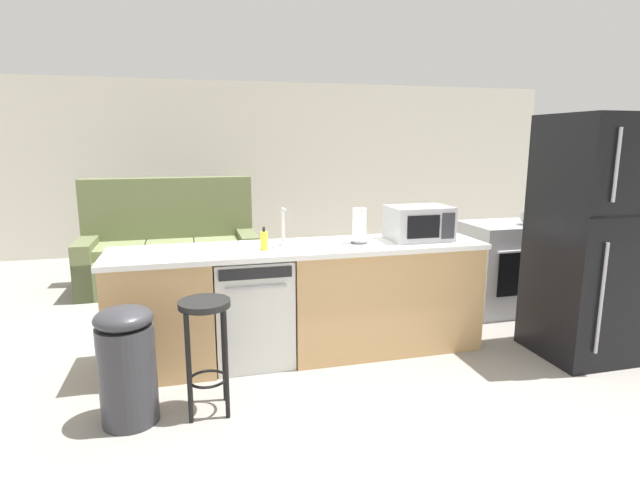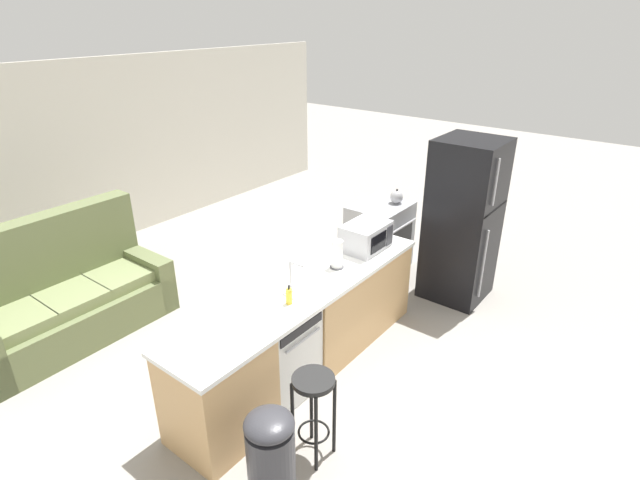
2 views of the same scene
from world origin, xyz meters
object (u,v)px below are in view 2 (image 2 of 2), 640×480
(stove_range, at_px, (379,237))
(dishwasher, at_px, (277,351))
(bar_stool, at_px, (313,400))
(microwave, at_px, (366,236))
(trash_bin, at_px, (271,456))
(soap_bottle, at_px, (289,296))
(couch, at_px, (64,299))
(refrigerator, at_px, (463,221))
(kettle, at_px, (397,197))
(paper_towel_roll, at_px, (337,255))

(stove_range, bearing_deg, dishwasher, -168.09)
(bar_stool, bearing_deg, microwave, 21.92)
(stove_range, bearing_deg, trash_bin, -159.89)
(bar_stool, bearing_deg, soap_bottle, 53.56)
(couch, bearing_deg, refrigerator, -41.74)
(stove_range, height_order, microwave, microwave)
(refrigerator, bearing_deg, microwave, 155.58)
(bar_stool, bearing_deg, couch, 95.93)
(stove_range, bearing_deg, microwave, -155.52)
(microwave, distance_m, couch, 3.24)
(refrigerator, xyz_separation_m, soap_bottle, (-2.50, 0.47, 0.02))
(dishwasher, relative_size, kettle, 4.10)
(paper_towel_roll, height_order, soap_bottle, paper_towel_roll)
(stove_range, bearing_deg, kettle, -36.68)
(stove_range, height_order, couch, couch)
(soap_bottle, distance_m, kettle, 2.72)
(paper_towel_roll, bearing_deg, microwave, 1.23)
(paper_towel_roll, distance_m, trash_bin, 1.97)
(refrigerator, xyz_separation_m, couch, (-3.29, 2.94, -0.56))
(dishwasher, bearing_deg, couch, 106.18)
(microwave, height_order, paper_towel_roll, paper_towel_roll)
(soap_bottle, bearing_deg, microwave, 3.45)
(kettle, relative_size, trash_bin, 0.28)
(stove_range, distance_m, paper_towel_roll, 1.91)
(stove_range, distance_m, kettle, 0.57)
(kettle, distance_m, couch, 4.02)
(soap_bottle, height_order, couch, couch)
(bar_stool, bearing_deg, stove_range, 22.97)
(bar_stool, distance_m, trash_bin, 0.50)
(soap_bottle, xyz_separation_m, kettle, (2.67, 0.50, 0.01))
(bar_stool, distance_m, couch, 3.12)
(refrigerator, bearing_deg, couch, 138.26)
(paper_towel_roll, xyz_separation_m, trash_bin, (-1.71, -0.70, -0.66))
(microwave, bearing_deg, dishwasher, 179.95)
(kettle, bearing_deg, dishwasher, -171.32)
(refrigerator, bearing_deg, bar_stool, -176.89)
(soap_bottle, bearing_deg, paper_towel_roll, 4.94)
(paper_towel_roll, distance_m, soap_bottle, 0.78)
(refrigerator, distance_m, microwave, 1.33)
(refrigerator, height_order, microwave, refrigerator)
(microwave, height_order, couch, couch)
(stove_range, bearing_deg, refrigerator, -90.01)
(kettle, xyz_separation_m, bar_stool, (-3.14, -1.13, -0.45))
(trash_bin, bearing_deg, microwave, 17.64)
(stove_range, distance_m, couch, 3.77)
(dishwasher, distance_m, trash_bin, 1.10)
(trash_bin, height_order, couch, couch)
(stove_range, distance_m, bar_stool, 3.23)
(refrigerator, relative_size, couch, 0.95)
(dishwasher, distance_m, couch, 2.49)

